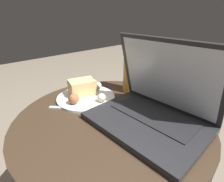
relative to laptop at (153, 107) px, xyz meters
The scene contains 6 objects.
table 0.25m from the laptop, 145.96° to the right, with size 0.60×0.60×0.52m.
napkin 0.24m from the laptop, 168.48° to the right, with size 0.15×0.11×0.00m.
laptop is the anchor object (origin of this frame).
beer_glass 0.23m from the laptop, 149.00° to the left, with size 0.07×0.07×0.20m.
snack_plate 0.27m from the laptop, 167.03° to the right, with size 0.22×0.22×0.07m.
fork 0.25m from the laptop, 148.24° to the right, with size 0.14×0.13×0.00m.
Camera 1 is at (0.35, -0.31, 0.82)m, focal length 28.00 mm.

